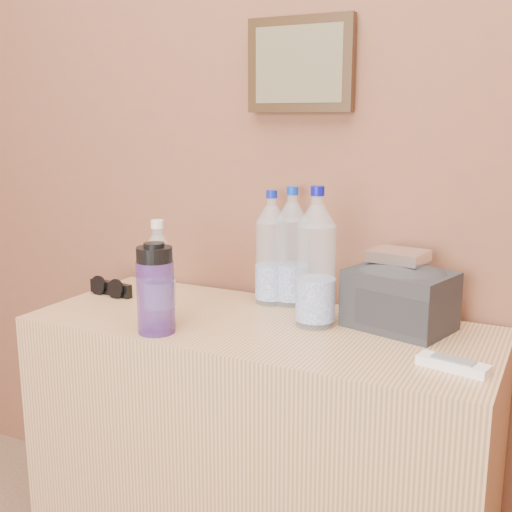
{
  "coord_description": "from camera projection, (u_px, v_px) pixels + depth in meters",
  "views": [
    {
      "loc": [
        0.63,
        0.32,
        1.26
      ],
      "look_at": [
        -0.06,
        1.71,
        0.93
      ],
      "focal_mm": 45.0,
      "sensor_mm": 36.0,
      "label": 1
    }
  ],
  "objects": [
    {
      "name": "picture_frame",
      "position": [
        300.0,
        65.0,
        1.72
      ],
      "size": [
        0.3,
        0.03,
        0.25
      ],
      "primitive_type": null,
      "color": "#382311",
      "rests_on": "room_shell"
    },
    {
      "name": "dresser",
      "position": [
        260.0,
        455.0,
        1.72
      ],
      "size": [
        1.19,
        0.5,
        0.75
      ],
      "primitive_type": "cube",
      "color": "tan",
      "rests_on": "ground"
    },
    {
      "name": "pet_large_b",
      "position": [
        271.0,
        254.0,
        1.8
      ],
      "size": [
        0.09,
        0.09,
        0.32
      ],
      "rotation": [
        0.0,
        0.0,
        -0.3
      ],
      "color": "white",
      "rests_on": "dresser"
    },
    {
      "name": "pet_large_c",
      "position": [
        292.0,
        253.0,
        1.78
      ],
      "size": [
        0.09,
        0.09,
        0.33
      ],
      "rotation": [
        0.0,
        0.0,
        -0.11
      ],
      "color": "silver",
      "rests_on": "dresser"
    },
    {
      "name": "pet_large_d",
      "position": [
        316.0,
        265.0,
        1.59
      ],
      "size": [
        0.1,
        0.1,
        0.35
      ],
      "rotation": [
        0.0,
        0.0,
        -0.13
      ],
      "color": "white",
      "rests_on": "dresser"
    },
    {
      "name": "pet_small",
      "position": [
        159.0,
        280.0,
        1.6
      ],
      "size": [
        0.08,
        0.08,
        0.27
      ],
      "rotation": [
        0.0,
        0.0,
        -0.02
      ],
      "color": "silver",
      "rests_on": "dresser"
    },
    {
      "name": "nalgene_bottle",
      "position": [
        155.0,
        289.0,
        1.55
      ],
      "size": [
        0.09,
        0.09,
        0.22
      ],
      "rotation": [
        0.0,
        0.0,
        0.2
      ],
      "color": "#4B2584",
      "rests_on": "dresser"
    },
    {
      "name": "sunglasses",
      "position": [
        111.0,
        288.0,
        1.9
      ],
      "size": [
        0.16,
        0.08,
        0.04
      ],
      "primitive_type": null,
      "rotation": [
        0.0,
        0.0,
        -0.13
      ],
      "color": "black",
      "rests_on": "dresser"
    },
    {
      "name": "ac_remote",
      "position": [
        453.0,
        365.0,
        1.34
      ],
      "size": [
        0.16,
        0.08,
        0.02
      ],
      "primitive_type": "cube",
      "rotation": [
        0.0,
        0.0,
        -0.22
      ],
      "color": "beige",
      "rests_on": "dresser"
    },
    {
      "name": "toiletry_bag",
      "position": [
        400.0,
        296.0,
        1.59
      ],
      "size": [
        0.28,
        0.23,
        0.17
      ],
      "primitive_type": null,
      "rotation": [
        0.0,
        0.0,
        -0.27
      ],
      "color": "black",
      "rests_on": "dresser"
    },
    {
      "name": "foil_packet",
      "position": [
        399.0,
        256.0,
        1.59
      ],
      "size": [
        0.15,
        0.13,
        0.03
      ],
      "primitive_type": "cube",
      "rotation": [
        0.0,
        0.0,
        -0.15
      ],
      "color": "silver",
      "rests_on": "toiletry_bag"
    }
  ]
}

